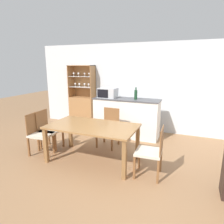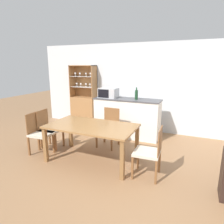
% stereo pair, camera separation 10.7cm
% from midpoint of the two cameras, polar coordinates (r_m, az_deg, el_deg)
% --- Properties ---
extents(ground_plane, '(18.00, 18.00, 0.00)m').
position_cam_midpoint_polar(ground_plane, '(3.94, -2.61, -16.17)').
color(ground_plane, '#936B47').
extents(wall_back, '(6.80, 0.06, 2.55)m').
position_cam_midpoint_polar(wall_back, '(5.95, 7.98, 6.88)').
color(wall_back, silver).
rests_on(wall_back, ground_plane).
extents(kitchen_counter, '(1.79, 0.58, 1.05)m').
position_cam_midpoint_polar(kitchen_counter, '(5.48, 3.57, -1.56)').
color(kitchen_counter, white).
rests_on(kitchen_counter, ground_plane).
extents(display_cabinet, '(0.83, 0.37, 1.92)m').
position_cam_midpoint_polar(display_cabinet, '(6.59, -8.81, 1.43)').
color(display_cabinet, '#A37042').
rests_on(display_cabinet, ground_plane).
extents(dining_table, '(1.78, 0.99, 0.75)m').
position_cam_midpoint_polar(dining_table, '(4.05, -6.38, -5.01)').
color(dining_table, olive).
rests_on(dining_table, ground_plane).
extents(dining_chair_side_right_near, '(0.46, 0.46, 0.91)m').
position_cam_midpoint_polar(dining_chair_side_right_near, '(3.60, 10.33, -11.03)').
color(dining_chair_side_right_near, beige).
rests_on(dining_chair_side_right_near, ground_plane).
extents(dining_chair_side_left_far, '(0.47, 0.47, 0.91)m').
position_cam_midpoint_polar(dining_chair_side_left_far, '(4.90, -18.26, -4.80)').
color(dining_chair_side_left_far, beige).
rests_on(dining_chair_side_left_far, ground_plane).
extents(dining_chair_head_far, '(0.46, 0.46, 0.91)m').
position_cam_midpoint_polar(dining_chair_head_far, '(4.82, -1.58, -4.40)').
color(dining_chair_head_far, beige).
rests_on(dining_chair_head_far, ground_plane).
extents(dining_chair_side_left_near, '(0.47, 0.47, 0.91)m').
position_cam_midpoint_polar(dining_chair_side_left_near, '(4.69, -20.59, -5.80)').
color(dining_chair_side_left_near, beige).
rests_on(dining_chair_side_left_near, ground_plane).
extents(microwave, '(0.49, 0.37, 0.26)m').
position_cam_midpoint_polar(microwave, '(5.52, -1.80, 5.49)').
color(microwave, '#B7BABF').
rests_on(microwave, kitchen_counter).
extents(wine_bottle, '(0.08, 0.08, 0.32)m').
position_cam_midpoint_polar(wine_bottle, '(5.25, 6.23, 4.99)').
color(wine_bottle, '#193D23').
rests_on(wine_bottle, kitchen_counter).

